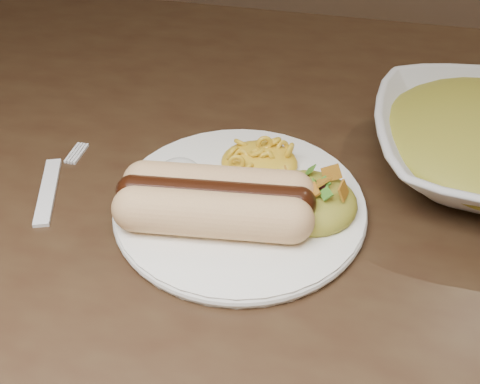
# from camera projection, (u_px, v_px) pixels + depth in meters

# --- Properties ---
(table) EXTENTS (1.60, 0.90, 0.75)m
(table) POSITION_uv_depth(u_px,v_px,m) (169.00, 245.00, 0.63)
(table) COLOR black
(table) RESTS_ON floor
(plate) EXTENTS (0.31, 0.31, 0.01)m
(plate) POSITION_uv_depth(u_px,v_px,m) (240.00, 205.00, 0.54)
(plate) COLOR white
(plate) RESTS_ON table
(hotdog) EXTENTS (0.15, 0.09, 0.04)m
(hotdog) POSITION_uv_depth(u_px,v_px,m) (215.00, 200.00, 0.50)
(hotdog) COLOR #FED484
(hotdog) RESTS_ON plate
(mac_and_cheese) EXTENTS (0.09, 0.09, 0.03)m
(mac_and_cheese) POSITION_uv_depth(u_px,v_px,m) (260.00, 154.00, 0.56)
(mac_and_cheese) COLOR gold
(mac_and_cheese) RESTS_ON plate
(sour_cream) EXTENTS (0.04, 0.04, 0.03)m
(sour_cream) POSITION_uv_depth(u_px,v_px,m) (179.00, 170.00, 0.54)
(sour_cream) COLOR white
(sour_cream) RESTS_ON plate
(taco_salad) EXTENTS (0.09, 0.09, 0.04)m
(taco_salad) POSITION_uv_depth(u_px,v_px,m) (310.00, 195.00, 0.51)
(taco_salad) COLOR gold
(taco_salad) RESTS_ON plate
(fork) EXTENTS (0.06, 0.13, 0.00)m
(fork) POSITION_uv_depth(u_px,v_px,m) (48.00, 191.00, 0.56)
(fork) COLOR white
(fork) RESTS_ON table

